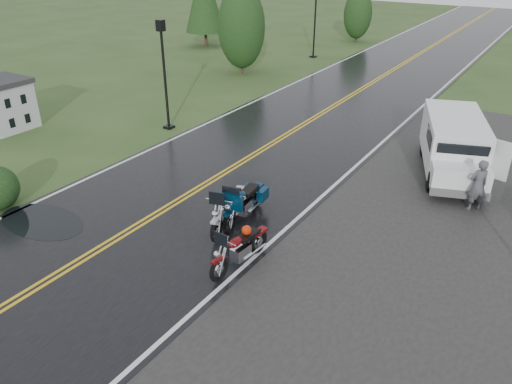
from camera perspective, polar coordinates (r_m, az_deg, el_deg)
ground at (r=15.29m, az=-13.01°, el=-3.65°), size 120.00×120.00×0.00m
road at (r=22.64m, az=4.93°, el=7.35°), size 8.00×100.00×0.04m
motorcycle_red at (r=12.25m, az=-4.30°, el=-7.82°), size 0.98×2.26×1.30m
motorcycle_teal at (r=14.07m, az=-3.08°, el=-2.45°), size 1.15×2.49×1.42m
motorcycle_silver at (r=13.73m, az=-4.58°, el=-3.25°), size 1.50×2.60×1.45m
van_white at (r=17.38m, az=19.69°, el=3.08°), size 3.60×5.59×2.06m
person_at_van at (r=16.74m, az=24.00°, el=0.62°), size 0.72×0.71×1.68m
lamp_post_near_left at (r=22.21m, az=-10.39°, el=12.92°), size 0.40×0.40×4.71m
lamp_post_far_left at (r=36.59m, az=6.74°, el=18.72°), size 0.41×0.41×4.80m
tree_left_mid at (r=31.88m, az=-1.66°, el=17.38°), size 2.88×2.88×4.49m
tree_left_far at (r=43.12m, az=11.51°, el=18.75°), size 2.25×2.25×3.45m
pine_left_far at (r=40.52m, az=-5.93°, el=20.64°), size 3.02×3.02×6.30m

